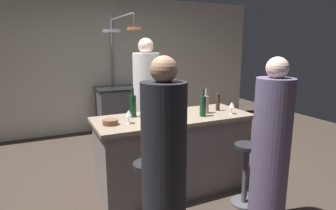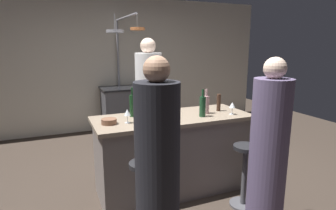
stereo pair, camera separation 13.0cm
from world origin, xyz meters
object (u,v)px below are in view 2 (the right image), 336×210
Objects in this scene: guest_left at (157,171)px; pepper_mill at (219,103)px; mixing_bowl_ceramic at (157,117)px; mixing_bowl_wooden at (109,121)px; wine_bottle_green at (203,106)px; guest_right at (268,153)px; chef at (149,106)px; wine_bottle_rose at (206,104)px; wine_glass_by_chef at (232,106)px; bar_stool_left at (144,194)px; stove_range at (123,110)px; wine_glass_near_left_guest at (127,113)px; bar_stool_right at (244,173)px; wine_glass_near_right_guest at (150,105)px; wine_bottle_red at (133,105)px.

pepper_mill is at bearing 40.39° from guest_left.
mixing_bowl_wooden is (-0.51, 0.06, -0.01)m from mixing_bowl_ceramic.
guest_right is at bearing -76.46° from wine_bottle_green.
guest_right is 7.61× the size of pepper_mill.
chef reaches higher than guest_right.
wine_bottle_rose is at bearing 45.06° from wine_bottle_green.
chef is 12.25× the size of wine_glass_by_chef.
mixing_bowl_ceramic is at bearing 57.76° from bar_stool_left.
stove_range reaches higher than bar_stool_left.
guest_right is 0.92m from wine_bottle_green.
bar_stool_left is 4.66× the size of wine_glass_near_left_guest.
stove_range is 1.31× the size of bar_stool_left.
bar_stool_right is at bearing 17.76° from guest_left.
pepper_mill reaches higher than wine_glass_by_chef.
wine_glass_near_right_guest reaches higher than bar_stool_right.
guest_right reaches higher than wine_glass_by_chef.
chef is 5.73× the size of wine_bottle_green.
wine_glass_near_left_guest is (-1.17, -0.10, 0.00)m from pepper_mill.
guest_left is at bearing -162.24° from bar_stool_right.
mixing_bowl_wooden is at bearing 174.11° from wine_glass_by_chef.
mixing_bowl_ceramic is at bearing -93.96° from wine_glass_near_right_guest.
mixing_bowl_ceramic reaches higher than bar_stool_right.
wine_bottle_rose reaches higher than mixing_bowl_ceramic.
guest_left is at bearing -147.26° from wine_glass_by_chef.
stove_range is 2.57m from pepper_mill.
pepper_mill is at bearing 27.47° from wine_bottle_green.
mixing_bowl_ceramic is (-0.02, -0.29, -0.07)m from wine_glass_near_right_guest.
guest_right is 0.86m from wine_glass_by_chef.
wine_glass_near_left_guest is (-0.55, -2.53, 0.56)m from stove_range.
bar_stool_left and bar_stool_right have the same top height.
bar_stool_left is (-0.59, -1.57, -0.45)m from chef.
wine_glass_by_chef is (0.11, 0.43, 0.63)m from bar_stool_right.
chef is 1.10× the size of guest_left.
stove_range is at bearing 77.71° from wine_glass_near_left_guest.
wine_glass_near_right_guest is at bearing 121.17° from guest_right.
wine_glass_near_right_guest is at bearing 147.15° from wine_bottle_green.
chef is at bearing -88.83° from stove_range.
wine_glass_near_left_guest is (-0.96, -0.05, -0.00)m from wine_bottle_rose.
wine_glass_near_right_guest reaches higher than mixing_bowl_wooden.
guest_right is at bearing -19.28° from bar_stool_left.
mixing_bowl_wooden is (-0.18, 0.93, 0.17)m from guest_left.
wine_bottle_red is 0.22m from wine_glass_near_right_guest.
stove_range is 6.10× the size of wine_glass_near_left_guest.
guest_right is (0.50, -3.44, 0.29)m from stove_range.
wine_bottle_red reaches higher than wine_bottle_rose.
pepper_mill is at bearing 8.36° from mixing_bowl_ceramic.
chef is 2.01m from guest_left.
wine_glass_near_left_guest is (-1.05, 0.91, 0.26)m from guest_right.
guest_right is at bearing -97.52° from bar_stool_right.
guest_right is 1.42m from wine_glass_near_left_guest.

